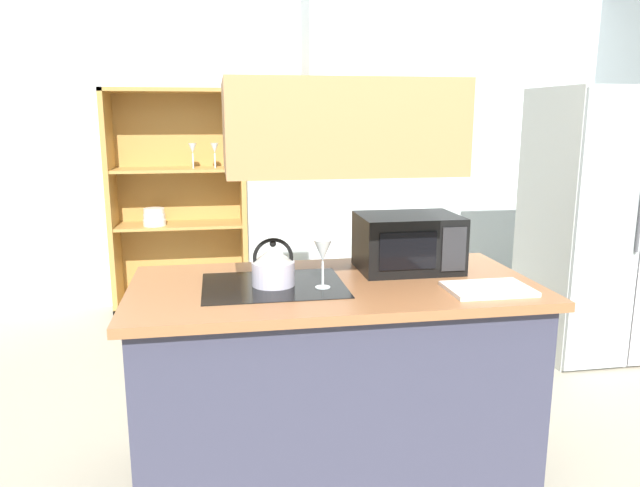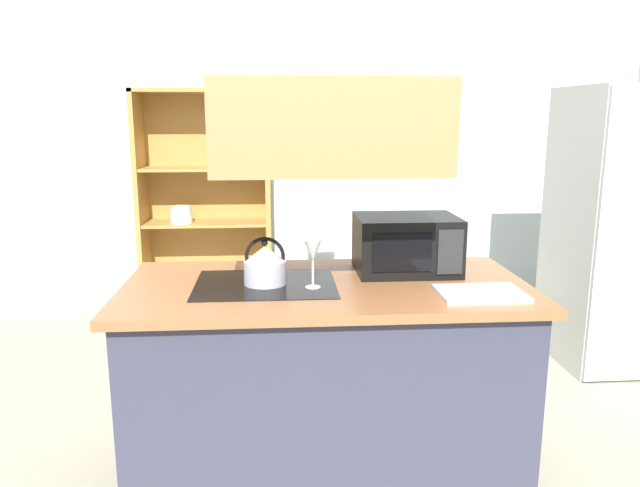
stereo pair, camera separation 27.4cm
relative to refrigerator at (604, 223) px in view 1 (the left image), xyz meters
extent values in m
cube|color=silver|center=(-2.07, 1.62, 0.46)|extent=(6.00, 0.12, 2.70)
cube|color=#36364B|center=(-2.09, -1.15, -0.46)|extent=(1.66, 0.79, 0.86)
cube|color=#955E39|center=(-2.09, -1.15, -0.01)|extent=(1.74, 0.87, 0.04)
cube|color=black|center=(-2.35, -1.15, 0.01)|extent=(0.60, 0.48, 0.00)
cube|color=#B17849|center=(-2.09, -1.15, 0.67)|extent=(0.90, 0.70, 0.36)
cube|color=#B8BCB6|center=(0.00, 0.01, 0.00)|extent=(0.90, 0.72, 1.79)
cube|color=#B5BEC0|center=(-0.23, -0.36, 0.00)|extent=(0.44, 0.03, 1.75)
cylinder|color=#4C4C51|center=(-0.04, -0.39, 0.09)|extent=(0.02, 0.02, 0.40)
cube|color=#B0823F|center=(-3.41, 1.36, 0.01)|extent=(0.04, 0.40, 1.82)
cube|color=#B0823F|center=(-2.36, 1.36, 0.01)|extent=(0.04, 0.40, 1.82)
cube|color=#B0823F|center=(-2.89, 1.36, 0.91)|extent=(1.08, 0.40, 0.03)
cube|color=#B0823F|center=(-2.89, 1.36, -0.85)|extent=(1.08, 0.40, 0.08)
cube|color=#B0823F|center=(-2.89, 1.55, 0.01)|extent=(1.08, 0.02, 1.82)
cube|color=#B0823F|center=(-2.89, 1.36, -0.17)|extent=(1.00, 0.36, 0.02)
cube|color=#B0823F|center=(-2.89, 1.36, 0.29)|extent=(1.00, 0.36, 0.02)
cylinder|color=white|center=(-3.08, 1.31, -0.13)|extent=(0.18, 0.18, 0.05)
cylinder|color=white|center=(-3.08, 1.31, -0.09)|extent=(0.17, 0.17, 0.05)
cylinder|color=white|center=(-3.08, 1.31, -0.04)|extent=(0.16, 0.16, 0.05)
cylinder|color=silver|center=(-2.76, 1.32, 0.36)|extent=(0.01, 0.01, 0.12)
cone|color=silver|center=(-2.76, 1.32, 0.46)|extent=(0.07, 0.07, 0.08)
cylinder|color=silver|center=(-2.58, 1.32, 0.36)|extent=(0.01, 0.01, 0.12)
cone|color=silver|center=(-2.58, 1.32, 0.46)|extent=(0.07, 0.07, 0.08)
cylinder|color=#B7B2C8|center=(-2.35, -1.15, 0.06)|extent=(0.18, 0.18, 0.10)
cone|color=#B9BCB8|center=(-2.35, -1.15, 0.14)|extent=(0.17, 0.17, 0.06)
sphere|color=black|center=(-2.35, -1.15, 0.19)|extent=(0.03, 0.03, 0.03)
torus|color=black|center=(-2.35, -1.15, 0.13)|extent=(0.17, 0.02, 0.17)
cube|color=white|center=(-1.48, -1.38, 0.01)|extent=(0.34, 0.24, 0.02)
cube|color=black|center=(-1.71, -0.99, 0.14)|extent=(0.46, 0.34, 0.26)
cube|color=black|center=(-1.76, -1.16, 0.14)|extent=(0.26, 0.01, 0.17)
cube|color=#262628|center=(-1.55, -1.16, 0.14)|extent=(0.11, 0.01, 0.20)
cylinder|color=silver|center=(-2.15, -1.23, 0.01)|extent=(0.06, 0.06, 0.01)
cylinder|color=silver|center=(-2.15, -1.23, 0.07)|extent=(0.01, 0.01, 0.11)
cone|color=silver|center=(-2.15, -1.23, 0.17)|extent=(0.08, 0.08, 0.09)
camera|label=1|loc=(-2.57, -3.61, 0.72)|focal=33.68mm
camera|label=2|loc=(-2.30, -3.64, 0.72)|focal=33.68mm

